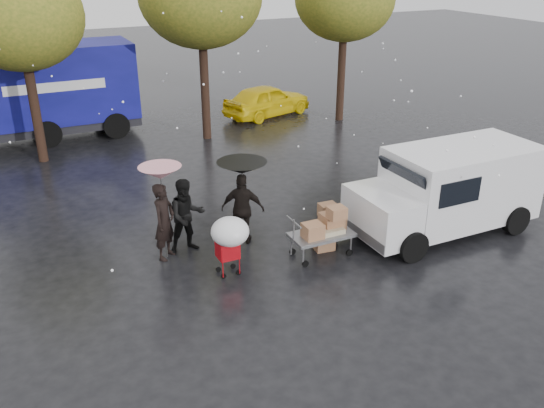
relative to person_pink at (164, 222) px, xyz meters
name	(u,v)px	position (x,y,z in m)	size (l,w,h in m)	color
ground	(254,272)	(1.58, -1.56, -0.94)	(90.00, 90.00, 0.00)	black
person_pink	(164,222)	(0.00, 0.00, 0.00)	(0.69, 0.45, 1.88)	black
person_middle	(187,216)	(0.58, 0.10, -0.02)	(0.90, 0.70, 1.85)	black
person_black	(243,209)	(1.95, -0.08, -0.03)	(1.06, 0.44, 1.81)	black
umbrella_pink	(160,173)	(0.00, 0.00, 1.21)	(0.98, 0.98, 2.31)	#4C4C4C
umbrella_black	(242,168)	(1.95, -0.08, 1.04)	(1.21, 1.21, 2.14)	#4C4C4C
vendor_cart	(325,228)	(3.44, -1.53, -0.21)	(1.52, 0.80, 1.27)	slate
shopping_cart	(230,235)	(1.04, -1.50, 0.12)	(0.84, 0.84, 1.46)	#AD0911
white_van	(449,189)	(6.96, -1.73, 0.22)	(4.91, 2.18, 2.20)	white
blue_truck	(29,94)	(-1.89, 11.10, 0.82)	(8.30, 2.60, 3.50)	#0C0E60
box_ground_near	(324,241)	(3.57, -1.29, -0.73)	(0.47, 0.38, 0.43)	brown
box_ground_far	(328,210)	(4.63, 0.30, -0.76)	(0.47, 0.37, 0.37)	brown
yellow_taxi	(267,100)	(7.54, 10.31, -0.25)	(1.63, 4.04, 1.38)	yellow
tree_row	(116,5)	(1.11, 8.44, 4.08)	(21.60, 4.40, 7.12)	black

